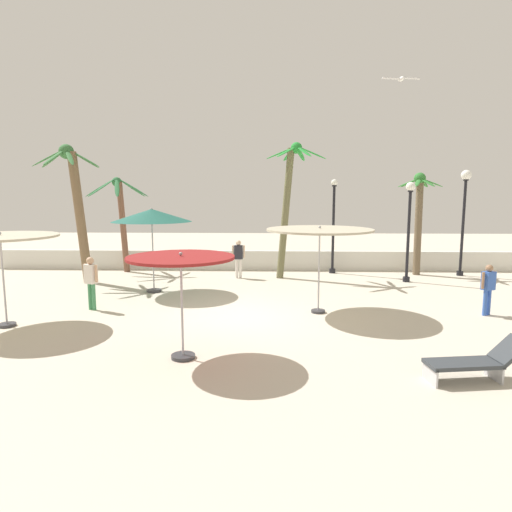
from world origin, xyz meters
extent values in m
plane|color=beige|center=(0.00, 0.00, 0.00)|extent=(56.00, 56.00, 0.00)
cube|color=silver|center=(0.00, 8.05, 0.46)|extent=(25.20, 0.30, 0.92)
cylinder|color=#333338|center=(-1.40, -3.41, 0.04)|extent=(0.52, 0.52, 0.08)
cylinder|color=#A5A5AD|center=(-1.40, -3.41, 1.13)|extent=(0.05, 0.05, 2.26)
cylinder|color=maroon|center=(-1.40, -3.41, 2.24)|extent=(2.30, 2.30, 0.06)
sphere|color=#99999E|center=(-1.40, -3.41, 2.32)|extent=(0.08, 0.08, 0.08)
cylinder|color=#333338|center=(1.97, 0.47, 0.04)|extent=(0.43, 0.43, 0.08)
cylinder|color=#A5A5AD|center=(1.97, 0.47, 1.27)|extent=(0.05, 0.05, 2.55)
cylinder|color=#B7AD93|center=(1.97, 0.47, 2.53)|extent=(3.16, 3.16, 0.06)
sphere|color=#99999E|center=(1.97, 0.47, 2.61)|extent=(0.08, 0.08, 0.08)
cylinder|color=#333338|center=(-6.66, -1.24, 0.04)|extent=(0.46, 0.46, 0.08)
cylinder|color=#A5A5AD|center=(-6.66, -1.24, 1.24)|extent=(0.05, 0.05, 2.48)
cylinder|color=#B7AD93|center=(-6.66, -1.24, 2.46)|extent=(2.93, 2.93, 0.06)
sphere|color=#99999E|center=(-6.66, -1.24, 2.54)|extent=(0.08, 0.08, 0.08)
cylinder|color=#333338|center=(-3.78, 3.17, 0.04)|extent=(0.55, 0.55, 0.08)
cylinder|color=#A5A5AD|center=(-3.78, 3.17, 1.32)|extent=(0.05, 0.05, 2.64)
cone|color=#1E594C|center=(-3.78, 3.17, 2.82)|extent=(2.88, 2.88, 0.46)
sphere|color=#99999E|center=(-3.78, 3.17, 3.05)|extent=(0.08, 0.08, 0.08)
cylinder|color=#666342|center=(1.13, 6.05, 2.73)|extent=(0.73, 0.29, 5.47)
sphere|color=#248D32|center=(1.57, 6.05, 5.47)|extent=(0.47, 0.47, 0.47)
ellipsoid|color=#248D32|center=(2.22, 6.12, 5.27)|extent=(1.25, 0.32, 0.55)
ellipsoid|color=#248D32|center=(1.78, 6.67, 5.27)|extent=(0.58, 1.23, 0.55)
ellipsoid|color=#248D32|center=(1.31, 6.66, 5.27)|extent=(0.66, 1.21, 0.55)
ellipsoid|color=#248D32|center=(0.91, 6.09, 5.27)|extent=(1.24, 0.28, 0.55)
ellipsoid|color=#248D32|center=(1.14, 5.56, 5.27)|extent=(0.96, 1.06, 0.55)
ellipsoid|color=#248D32|center=(1.83, 5.46, 5.27)|extent=(0.68, 1.21, 0.55)
cylinder|color=brown|center=(7.03, 7.04, 2.13)|extent=(0.35, 0.31, 4.26)
sphere|color=#2F752F|center=(7.00, 7.04, 4.26)|extent=(0.50, 0.50, 0.50)
ellipsoid|color=#2F752F|center=(7.50, 6.96, 4.07)|extent=(0.97, 0.35, 0.42)
ellipsoid|color=#2F752F|center=(7.31, 7.43, 4.07)|extent=(0.75, 0.87, 0.42)
ellipsoid|color=#2F752F|center=(6.69, 7.43, 4.07)|extent=(0.74, 0.88, 0.42)
ellipsoid|color=#2F752F|center=(6.50, 6.99, 4.07)|extent=(0.97, 0.30, 0.42)
ellipsoid|color=#2F752F|center=(6.78, 6.59, 4.07)|extent=(0.61, 0.94, 0.42)
ellipsoid|color=#2F752F|center=(7.18, 6.57, 4.07)|extent=(0.52, 0.96, 0.42)
cylinder|color=brown|center=(-6.26, 7.36, 2.06)|extent=(0.48, 0.27, 4.13)
sphere|color=#2A6739|center=(-6.47, 7.36, 4.12)|extent=(0.43, 0.43, 0.43)
ellipsoid|color=#2A6739|center=(-5.69, 7.30, 3.86)|extent=(1.40, 0.31, 0.85)
ellipsoid|color=#2A6739|center=(-5.96, 7.96, 3.86)|extent=(1.05, 1.18, 0.85)
ellipsoid|color=#2A6739|center=(-6.74, 8.10, 3.86)|extent=(0.66, 1.37, 0.85)
ellipsoid|color=#2A6739|center=(-7.26, 7.35, 3.86)|extent=(1.39, 0.23, 0.85)
ellipsoid|color=#2A6739|center=(-6.94, 6.74, 3.86)|extent=(0.99, 1.22, 0.85)
ellipsoid|color=#2A6739|center=(-6.21, 6.62, 3.86)|extent=(0.65, 1.37, 0.85)
cylinder|color=brown|center=(-7.13, 4.82, 2.61)|extent=(0.77, 0.36, 5.24)
sphere|color=#346A37|center=(-7.53, 4.82, 5.23)|extent=(0.58, 0.58, 0.58)
ellipsoid|color=#346A37|center=(-6.85, 4.83, 4.97)|extent=(1.23, 0.23, 0.72)
ellipsoid|color=#346A37|center=(-7.02, 5.28, 4.97)|extent=(1.04, 0.97, 0.72)
ellipsoid|color=#346A37|center=(-7.70, 5.48, 4.97)|extent=(0.49, 1.24, 0.72)
ellipsoid|color=#346A37|center=(-8.18, 5.03, 4.97)|extent=(1.23, 0.57, 0.72)
ellipsoid|color=#346A37|center=(-8.19, 4.62, 4.97)|extent=(1.23, 0.54, 0.72)
ellipsoid|color=#346A37|center=(-7.71, 4.15, 4.97)|extent=(0.50, 1.24, 0.72)
ellipsoid|color=#346A37|center=(-7.15, 4.25, 4.97)|extent=(0.85, 1.13, 0.72)
cylinder|color=black|center=(6.11, 5.38, 0.10)|extent=(0.28, 0.28, 0.20)
cylinder|color=black|center=(6.11, 5.38, 1.84)|extent=(0.12, 0.12, 3.69)
cylinder|color=black|center=(6.11, 5.38, 3.69)|extent=(0.22, 0.22, 0.06)
sphere|color=white|center=(6.11, 5.38, 3.87)|extent=(0.37, 0.37, 0.37)
cylinder|color=black|center=(8.91, 6.87, 0.10)|extent=(0.28, 0.28, 0.20)
cylinder|color=black|center=(8.91, 6.87, 2.09)|extent=(0.12, 0.12, 4.17)
cylinder|color=black|center=(8.91, 6.87, 4.17)|extent=(0.22, 0.22, 0.06)
sphere|color=white|center=(8.91, 6.87, 4.39)|extent=(0.43, 0.43, 0.43)
cylinder|color=black|center=(3.34, 7.33, 0.10)|extent=(0.28, 0.28, 0.20)
cylinder|color=black|center=(3.34, 7.33, 1.97)|extent=(0.12, 0.12, 3.94)
cylinder|color=black|center=(3.34, 7.33, 3.94)|extent=(0.22, 0.22, 0.06)
sphere|color=white|center=(3.34, 7.33, 4.09)|extent=(0.30, 0.30, 0.30)
cube|color=#B7B7BC|center=(3.57, -4.51, 0.17)|extent=(0.11, 0.55, 0.35)
cube|color=#B7B7BC|center=(4.86, -4.33, 0.17)|extent=(0.11, 0.55, 0.35)
cube|color=#33383D|center=(4.22, -4.42, 0.35)|extent=(1.46, 0.74, 0.08)
cube|color=#33383D|center=(5.13, -4.29, 0.59)|extent=(0.60, 0.62, 0.50)
cylinder|color=#3359B2|center=(6.87, 0.30, 0.39)|extent=(0.12, 0.12, 0.77)
cylinder|color=#3359B2|center=(7.01, 0.37, 0.39)|extent=(0.12, 0.12, 0.77)
cube|color=#3359B2|center=(6.94, 0.34, 1.04)|extent=(0.43, 0.38, 0.55)
sphere|color=#936B4C|center=(6.94, 0.34, 1.42)|extent=(0.21, 0.21, 0.21)
cylinder|color=#936B4C|center=(6.73, 0.22, 1.07)|extent=(0.08, 0.08, 0.49)
cylinder|color=#936B4C|center=(7.15, 0.45, 1.07)|extent=(0.08, 0.08, 0.49)
cylinder|color=silver|center=(-0.77, 5.95, 0.41)|extent=(0.12, 0.12, 0.83)
cylinder|color=silver|center=(-0.93, 5.95, 0.41)|extent=(0.12, 0.12, 0.83)
cube|color=#26262D|center=(-0.85, 5.95, 1.12)|extent=(0.36, 0.24, 0.59)
sphere|color=beige|center=(-0.85, 5.95, 1.53)|extent=(0.22, 0.22, 0.22)
cylinder|color=beige|center=(-0.61, 5.95, 1.15)|extent=(0.08, 0.08, 0.53)
cylinder|color=beige|center=(-1.09, 5.95, 1.15)|extent=(0.08, 0.08, 0.53)
cylinder|color=#3F8C59|center=(-5.10, 0.60, 0.42)|extent=(0.12, 0.12, 0.84)
cylinder|color=#3F8C59|center=(-4.96, 0.52, 0.42)|extent=(0.12, 0.12, 0.84)
cube|color=silver|center=(-5.03, 0.56, 1.14)|extent=(0.43, 0.37, 0.59)
sphere|color=tan|center=(-5.03, 0.56, 1.55)|extent=(0.23, 0.23, 0.23)
cylinder|color=tan|center=(-5.24, 0.67, 1.17)|extent=(0.08, 0.08, 0.54)
cylinder|color=tan|center=(-4.81, 0.45, 1.17)|extent=(0.08, 0.08, 0.54)
ellipsoid|color=white|center=(4.02, -0.07, 6.65)|extent=(0.12, 0.32, 0.12)
sphere|color=white|center=(4.02, 0.10, 6.68)|extent=(0.10, 0.10, 0.10)
cube|color=silver|center=(3.77, -0.07, 6.67)|extent=(0.50, 0.14, 0.06)
cube|color=silver|center=(4.28, -0.07, 6.67)|extent=(0.50, 0.14, 0.06)
camera|label=1|loc=(0.51, -12.62, 3.57)|focal=30.91mm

